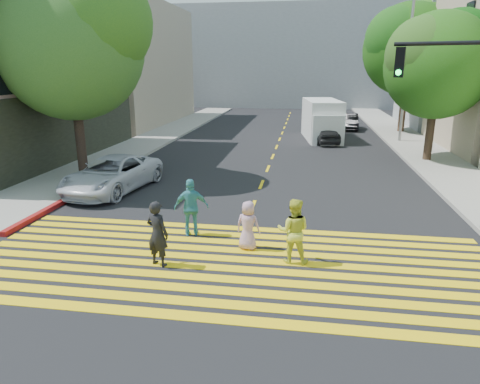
% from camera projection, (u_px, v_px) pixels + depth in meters
% --- Properties ---
extents(ground, '(120.00, 120.00, 0.00)m').
position_uv_depth(ground, '(220.00, 288.00, 9.63)').
color(ground, black).
extents(sidewalk_left, '(3.00, 40.00, 0.15)m').
position_uv_depth(sidewalk_left, '(166.00, 133.00, 31.72)').
color(sidewalk_left, gray).
rests_on(sidewalk_left, ground).
extents(sidewalk_right, '(3.00, 60.00, 0.15)m').
position_uv_depth(sidewalk_right, '(433.00, 160.00, 22.60)').
color(sidewalk_right, gray).
rests_on(sidewalk_right, ground).
extents(curb_red, '(0.20, 8.00, 0.16)m').
position_uv_depth(curb_red, '(74.00, 196.00, 16.31)').
color(curb_red, maroon).
rests_on(curb_red, ground).
extents(crosswalk, '(13.40, 5.30, 0.01)m').
position_uv_depth(crosswalk, '(230.00, 263.00, 10.84)').
color(crosswalk, yellow).
rests_on(crosswalk, ground).
extents(lane_line, '(0.12, 34.40, 0.01)m').
position_uv_depth(lane_line, '(281.00, 136.00, 30.97)').
color(lane_line, yellow).
rests_on(lane_line, ground).
extents(building_left_tan, '(12.00, 16.00, 10.00)m').
position_uv_depth(building_left_tan, '(102.00, 65.00, 37.13)').
color(building_left_tan, tan).
rests_on(building_left_tan, ground).
extents(building_right_grey, '(10.00, 10.00, 10.00)m').
position_uv_depth(building_right_grey, '(474.00, 65.00, 34.49)').
color(building_right_grey, gray).
rests_on(building_right_grey, ground).
extents(backdrop_block, '(30.00, 8.00, 12.00)m').
position_uv_depth(backdrop_block, '(295.00, 57.00, 53.48)').
color(backdrop_block, gray).
rests_on(backdrop_block, ground).
extents(tree_left, '(7.91, 7.61, 8.85)m').
position_uv_depth(tree_left, '(72.00, 38.00, 17.76)').
color(tree_left, black).
rests_on(tree_left, ground).
extents(tree_right_near, '(6.50, 6.35, 7.60)m').
position_uv_depth(tree_right_near, '(440.00, 60.00, 21.07)').
color(tree_right_near, black).
rests_on(tree_right_near, ground).
extents(tree_right_far, '(8.55, 8.55, 9.45)m').
position_uv_depth(tree_right_far, '(410.00, 44.00, 30.69)').
color(tree_right_far, '#472B26').
rests_on(tree_right_far, ground).
extents(pedestrian_man, '(0.72, 0.59, 1.69)m').
position_uv_depth(pedestrian_man, '(157.00, 234.00, 10.55)').
color(pedestrian_man, black).
rests_on(pedestrian_man, ground).
extents(pedestrian_woman, '(0.84, 0.67, 1.68)m').
position_uv_depth(pedestrian_woman, '(293.00, 231.00, 10.72)').
color(pedestrian_woman, '#CDD33A').
rests_on(pedestrian_woman, ground).
extents(pedestrian_child, '(0.74, 0.56, 1.36)m').
position_uv_depth(pedestrian_child, '(248.00, 225.00, 11.55)').
color(pedestrian_child, '#BB8EAA').
rests_on(pedestrian_child, ground).
extents(pedestrian_extra, '(1.08, 0.66, 1.71)m').
position_uv_depth(pedestrian_extra, '(191.00, 207.00, 12.49)').
color(pedestrian_extra, teal).
rests_on(pedestrian_extra, ground).
extents(white_sedan, '(2.96, 5.20, 1.37)m').
position_uv_depth(white_sedan, '(112.00, 174.00, 17.07)').
color(white_sedan, silver).
rests_on(white_sedan, ground).
extents(dark_car_near, '(2.04, 3.84, 1.24)m').
position_uv_depth(dark_car_near, '(325.00, 134.00, 27.92)').
color(dark_car_near, black).
rests_on(dark_car_near, ground).
extents(silver_car, '(2.56, 4.77, 1.31)m').
position_uv_depth(silver_car, '(322.00, 115.00, 38.70)').
color(silver_car, '#96A0B4').
rests_on(silver_car, ground).
extents(dark_car_parked, '(1.51, 3.85, 1.25)m').
position_uv_depth(dark_car_parked, '(349.00, 122.00, 34.13)').
color(dark_car_parked, black).
rests_on(dark_car_parked, ground).
extents(white_van, '(2.78, 5.85, 2.66)m').
position_uv_depth(white_van, '(322.00, 121.00, 29.22)').
color(white_van, white).
rests_on(white_van, ground).
extents(street_lamp, '(2.13, 0.23, 9.46)m').
position_uv_depth(street_lamp, '(405.00, 57.00, 26.71)').
color(street_lamp, gray).
rests_on(street_lamp, ground).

